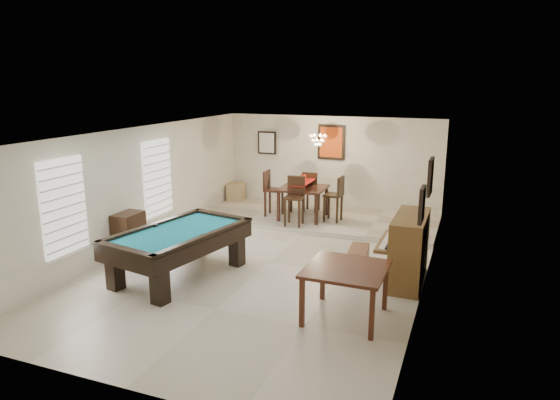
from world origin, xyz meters
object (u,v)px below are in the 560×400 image
Objects in this scene: dining_chair_south at (294,202)px; dining_chair_east at (333,199)px; dining_chair_west at (274,193)px; dining_chair_north at (312,191)px; dining_table at (303,200)px; pool_table at (179,254)px; chandelier at (318,136)px; apothecary_chest at (129,235)px; piano_bench at (358,261)px; flower_vase at (303,178)px; upright_piano at (401,248)px; square_table at (345,293)px; corner_bench at (236,192)px.

dining_chair_south is 1.06m from dining_chair_east.
dining_chair_east is at bearing -89.53° from dining_chair_west.
dining_chair_north is (-0.01, 1.42, -0.05)m from dining_chair_south.
dining_chair_east is at bearing 2.19° from dining_table.
pool_table is at bearing 175.04° from dining_chair_west.
dining_chair_west is at bearing -164.80° from chandelier.
dining_chair_west is at bearing 65.14° from apothecary_chest.
chandelier is (1.27, 4.46, 1.77)m from pool_table.
apothecary_chest is (-1.50, 0.50, 0.04)m from pool_table.
piano_bench is 4.05m from dining_chair_west.
chandelier is at bearing 121.05° from dining_chair_north.
pool_table is 4.19m from dining_chair_west.
dining_table is at bearing 125.61° from piano_bench.
pool_table is 5.05m from dining_chair_north.
upright_piano is at bearing -46.05° from flower_vase.
square_table is 5.61m from dining_chair_west.
flower_vase is 1.12m from chandelier.
apothecary_chest reaches higher than corner_bench.
dining_chair_north is 0.93× the size of dining_chair_west.
pool_table is at bearing -18.36° from apothecary_chest.
dining_chair_north is at bearing -47.13° from dining_chair_west.
dining_chair_west is 1.96× the size of chandelier.
dining_chair_south is 1.09× the size of dining_chair_north.
dining_chair_north is 0.96× the size of dining_chair_east.
dining_chair_west reaches higher than dining_chair_east.
pool_table is 4.96m from chandelier.
piano_bench is at bearing -41.62° from corner_bench.
chandelier is at bearing 111.80° from square_table.
dining_chair_west reaches higher than piano_bench.
dining_chair_north is (2.47, 4.45, 0.19)m from apothecary_chest.
piano_bench is 6.05m from corner_bench.
dining_chair_south is (0.00, -0.68, 0.13)m from dining_table.
chandelier is (0.29, 0.93, 1.49)m from dining_chair_south.
pool_table reaches higher than piano_bench.
dining_chair_north reaches higher than corner_bench.
upright_piano is 1.58× the size of apothecary_chest.
upright_piano is at bearing -37.62° from corner_bench.
dining_chair_south is at bearing -36.49° from corner_bench.
square_table is at bearing -107.75° from upright_piano.
chandelier reaches higher than pool_table.
upright_piano is at bearing -42.88° from dining_chair_south.
dining_chair_south is (2.48, 3.03, 0.24)m from apothecary_chest.
flower_vase is at bearing 133.95° from upright_piano.
corner_bench is (-4.74, 5.87, -0.04)m from square_table.
apothecary_chest is 0.80× the size of dining_chair_south.
dining_chair_west is 1.04× the size of dining_chair_east.
upright_piano is 1.27× the size of dining_chair_west.
dining_table is (2.48, 3.72, 0.11)m from apothecary_chest.
dining_chair_east is at bearing 124.76° from upright_piano.
upright_piano is 6.70m from corner_bench.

